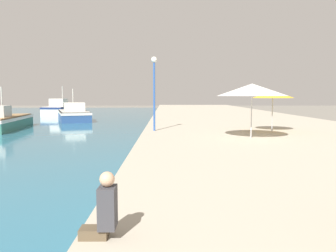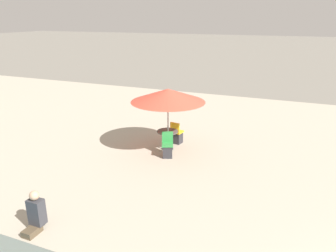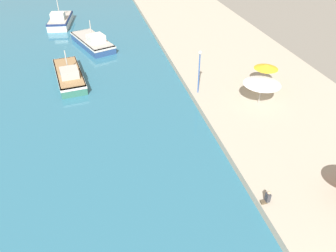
# 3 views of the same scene
# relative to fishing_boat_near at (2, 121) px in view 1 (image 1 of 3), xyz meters

# --- Properties ---
(quay_promenade) EXTENTS (16.00, 90.00, 0.70)m
(quay_promenade) POSITION_rel_fishing_boat_near_xyz_m (20.41, 5.61, -0.40)
(quay_promenade) COLOR #B2A893
(quay_promenade) RESTS_ON ground_plane
(fishing_boat_near) EXTENTS (3.88, 8.95, 3.59)m
(fishing_boat_near) POSITION_rel_fishing_boat_near_xyz_m (0.00, 0.00, 0.00)
(fishing_boat_near) COLOR #33705B
(fishing_boat_near) RESTS_ON water_basin
(fishing_boat_mid) EXTENTS (6.01, 9.49, 3.64)m
(fishing_boat_mid) POSITION_rel_fishing_boat_near_xyz_m (3.19, 10.14, 0.01)
(fishing_boat_mid) COLOR navy
(fishing_boat_mid) RESTS_ON water_basin
(fishing_boat_far) EXTENTS (4.10, 8.11, 4.23)m
(fishing_boat_far) POSITION_rel_fishing_boat_near_xyz_m (-1.49, 21.05, 0.12)
(fishing_boat_far) COLOR white
(fishing_boat_far) RESTS_ON water_basin
(cafe_umbrella_white) EXTENTS (3.58, 3.58, 2.79)m
(cafe_umbrella_white) POSITION_rel_fishing_boat_near_xyz_m (18.22, -10.88, 2.42)
(cafe_umbrella_white) COLOR #B7B7B7
(cafe_umbrella_white) RESTS_ON quay_promenade
(cafe_umbrella_striped) EXTENTS (2.50, 2.50, 2.48)m
(cafe_umbrella_striped) POSITION_rel_fishing_boat_near_xyz_m (20.37, -7.60, 2.20)
(cafe_umbrella_striped) COLOR #B7B7B7
(cafe_umbrella_striped) RESTS_ON quay_promenade
(person_at_quay) EXTENTS (0.56, 0.36, 1.03)m
(person_at_quay) POSITION_rel_fishing_boat_near_xyz_m (12.86, -22.76, 0.40)
(person_at_quay) COLOR brown
(person_at_quay) RESTS_ON quay_promenade
(lamppost) EXTENTS (0.36, 0.36, 4.56)m
(lamppost) POSITION_rel_fishing_boat_near_xyz_m (13.10, -7.29, 3.04)
(lamppost) COLOR #28519E
(lamppost) RESTS_ON quay_promenade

